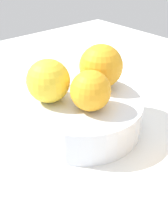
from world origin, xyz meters
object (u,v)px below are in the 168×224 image
Objects in this scene: fruit_bowl at (84,115)px; orange_in_bowl_1 at (48,81)px; orange_in_bowl_0 at (91,91)px; orange_in_bowl_2 at (101,66)px.

orange_in_bowl_1 is at bearing 47.38° from fruit_bowl.
orange_in_bowl_0 is 8.10cm from orange_in_bowl_2.
orange_in_bowl_2 reaches higher than fruit_bowl.
fruit_bowl is 3.09× the size of orange_in_bowl_0.
orange_in_bowl_0 is 7.22cm from orange_in_bowl_1.
fruit_bowl is 2.78× the size of orange_in_bowl_1.
orange_in_bowl_1 reaches higher than orange_in_bowl_0.
orange_in_bowl_0 is 0.82× the size of orange_in_bowl_2.
orange_in_bowl_0 is at bearing 161.14° from fruit_bowl.
orange_in_bowl_2 reaches higher than orange_in_bowl_0.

